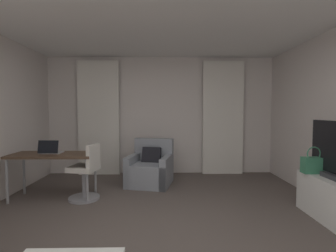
# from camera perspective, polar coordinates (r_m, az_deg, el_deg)

# --- Properties ---
(ground_plane) EXTENTS (12.00, 12.00, 0.00)m
(ground_plane) POSITION_cam_1_polar(r_m,az_deg,el_deg) (3.00, -1.94, -24.44)
(ground_plane) COLOR #564C47
(wall_window) EXTENTS (5.12, 0.06, 2.60)m
(wall_window) POSITION_cam_1_polar(r_m,az_deg,el_deg) (5.69, -1.58, 2.34)
(wall_window) COLOR silver
(wall_window) RESTS_ON ground
(curtain_left_panel) EXTENTS (0.90, 0.06, 2.50)m
(curtain_left_panel) POSITION_cam_1_polar(r_m,az_deg,el_deg) (5.73, -15.47, 1.73)
(curtain_left_panel) COLOR silver
(curtain_left_panel) RESTS_ON ground
(curtain_right_panel) EXTENTS (0.90, 0.06, 2.50)m
(curtain_right_panel) POSITION_cam_1_polar(r_m,az_deg,el_deg) (5.72, 12.33, 1.77)
(curtain_right_panel) COLOR silver
(curtain_right_panel) RESTS_ON ground
(armchair) EXTENTS (0.93, 0.93, 0.85)m
(armchair) POSITION_cam_1_polar(r_m,az_deg,el_deg) (4.90, -4.03, -9.79)
(armchair) COLOR gray
(armchair) RESTS_ON ground
(desk) EXTENTS (1.30, 0.57, 0.73)m
(desk) POSITION_cam_1_polar(r_m,az_deg,el_deg) (4.44, -24.57, -6.56)
(desk) COLOR #4C3828
(desk) RESTS_ON ground
(desk_chair) EXTENTS (0.48, 0.48, 0.88)m
(desk_chair) POSITION_cam_1_polar(r_m,az_deg,el_deg) (4.25, -18.08, -10.51)
(desk_chair) COLOR gray
(desk_chair) RESTS_ON ground
(laptop) EXTENTS (0.33, 0.26, 0.22)m
(laptop) POSITION_cam_1_polar(r_m,az_deg,el_deg) (4.45, -25.10, -5.08)
(laptop) COLOR #ADADB2
(laptop) RESTS_ON desk
(handbag_primary) EXTENTS (0.30, 0.14, 0.37)m
(handbag_primary) POSITION_cam_1_polar(r_m,az_deg,el_deg) (4.04, 30.11, -7.55)
(handbag_primary) COLOR #387F5B
(handbag_primary) RESTS_ON tv_console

